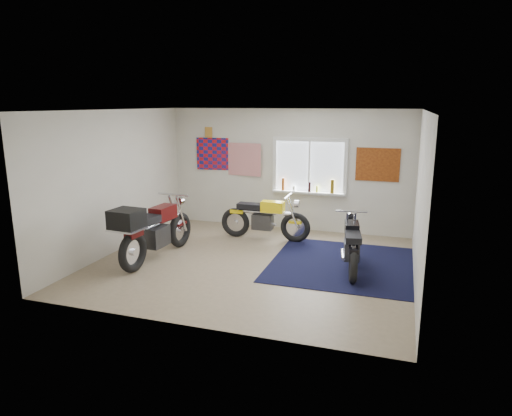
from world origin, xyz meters
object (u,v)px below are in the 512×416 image
(navy_rug, at_px, (342,264))
(maroon_tourer, at_px, (152,230))
(black_chrome_bike, at_px, (351,246))
(yellow_triumph, at_px, (264,219))

(navy_rug, relative_size, maroon_tourer, 1.17)
(black_chrome_bike, relative_size, maroon_tourer, 0.82)
(yellow_triumph, distance_m, maroon_tourer, 2.48)
(yellow_triumph, bearing_deg, maroon_tourer, -128.66)
(yellow_triumph, height_order, maroon_tourer, maroon_tourer)
(navy_rug, height_order, black_chrome_bike, black_chrome_bike)
(yellow_triumph, relative_size, black_chrome_bike, 1.07)
(black_chrome_bike, height_order, maroon_tourer, maroon_tourer)
(black_chrome_bike, distance_m, maroon_tourer, 3.55)
(navy_rug, bearing_deg, maroon_tourer, -165.09)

